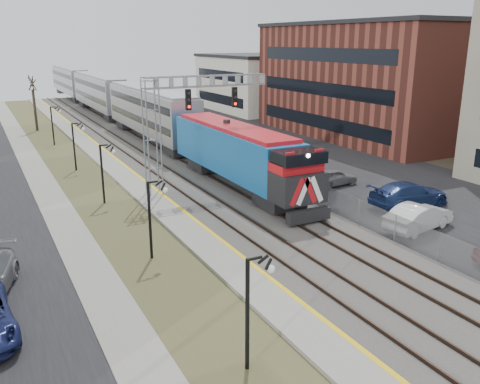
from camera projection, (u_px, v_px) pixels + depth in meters
sidewalk at (43, 184)px, 38.35m from camera, size 2.00×120.00×0.08m
grass_median at (84, 179)px, 39.68m from camera, size 4.00×120.00×0.06m
platform at (121, 173)px, 40.99m from camera, size 2.00×120.00×0.24m
ballast_bed at (179, 167)px, 43.21m from camera, size 8.00×120.00×0.20m
parking_lot at (297, 154)px, 48.55m from camera, size 16.00×120.00×0.04m
platform_edge at (132, 171)px, 41.34m from camera, size 0.24×120.00×0.01m
track_near at (157, 167)px, 42.27m from camera, size 1.58×120.00×0.15m
track_far at (196, 163)px, 43.82m from camera, size 1.58×120.00×0.15m
train at (114, 100)px, 66.46m from camera, size 3.00×85.85×5.33m
signal_gantry at (176, 115)px, 34.45m from camera, size 9.00×1.07×8.15m
lampposts at (148, 219)px, 24.92m from camera, size 0.14×62.14×4.00m
fence at (224, 154)px, 44.87m from camera, size 0.04×120.00×1.60m
buildings_east at (440, 84)px, 49.70m from camera, size 16.00×76.00×15.00m
car_lot_b at (419, 217)px, 28.86m from camera, size 4.88×2.43×1.54m
car_lot_d at (409, 195)px, 32.94m from camera, size 5.65×2.47×1.62m
car_lot_e at (333, 177)px, 37.70m from camera, size 3.99×1.86×1.32m
car_lot_f at (225, 142)px, 50.51m from camera, size 4.88×2.59×1.53m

